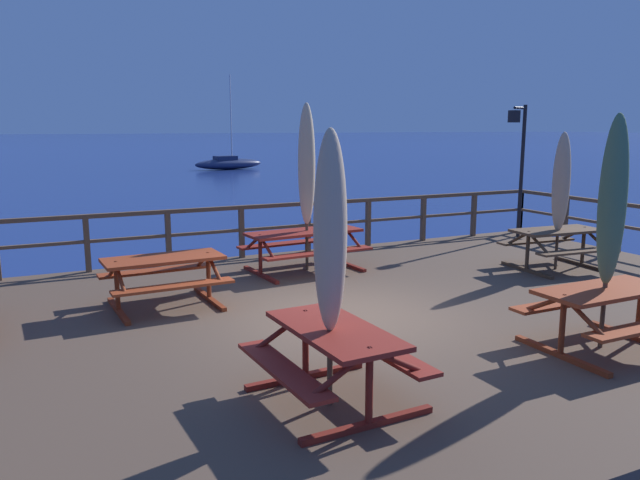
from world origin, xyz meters
The scene contains 14 objects.
ground_plane centered at (0.00, 0.00, 0.00)m, with size 600.00×600.00×0.00m, color navy.
wooden_deck centered at (0.00, 0.00, 0.44)m, with size 15.38×9.26×0.88m, color brown.
railing_waterside_far centered at (0.00, 4.48, 1.61)m, with size 15.18×0.10×1.09m.
picnic_table_front_left centered at (-1.35, -2.47, 1.43)m, with size 1.48×1.69×0.78m.
picnic_table_back_left centered at (5.11, 0.91, 1.43)m, with size 1.79×1.52×0.78m.
picnic_table_back_right centered at (0.69, 2.83, 1.44)m, with size 2.28×1.56×0.78m.
picnic_table_mid_left centered at (2.28, -2.56, 1.43)m, with size 1.73×1.43×0.78m.
picnic_table_mid_right centered at (-2.18, 1.58, 1.43)m, with size 1.81×1.48×0.78m.
patio_umbrella_tall_mid_right centered at (-1.42, -2.51, 2.59)m, with size 0.32×0.32×2.69m.
patio_umbrella_short_front centered at (5.08, 0.88, 2.53)m, with size 0.32×0.32×2.60m.
patio_umbrella_short_mid centered at (0.75, 2.84, 2.86)m, with size 0.32×0.32×3.12m.
patio_umbrella_tall_mid_left centered at (2.32, -2.52, 2.69)m, with size 0.32×0.32×2.86m.
lamp_post_hooked centered at (6.81, 3.86, 2.99)m, with size 0.66×0.34×3.20m.
sailboat_distant centered at (11.48, 42.63, 0.51)m, with size 6.18×2.55×7.72m.
Camera 1 is at (-3.96, -7.62, 3.58)m, focal length 34.74 mm.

